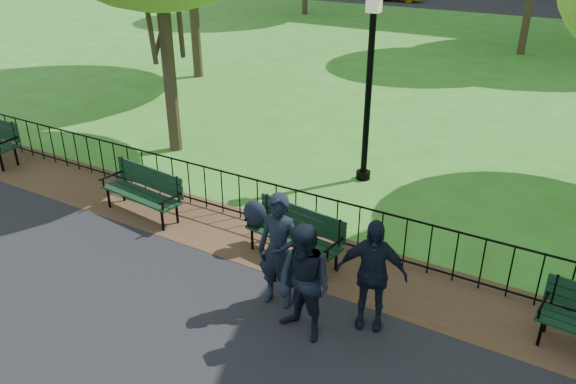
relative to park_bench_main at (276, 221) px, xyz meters
The scene contains 10 objects.
ground 1.75m from the park_bench_main, 53.19° to the right, with size 120.00×120.00×0.00m, color #386A1B.
dirt_strip 1.16m from the park_bench_main, 10.82° to the left, with size 60.00×1.60×0.01m, color #3B2418.
far_street 33.71m from the park_bench_main, 88.33° to the left, with size 70.00×9.00×0.01m, color black.
iron_fence 1.20m from the park_bench_main, 35.00° to the left, with size 24.06×0.06×1.00m.
park_bench_main is the anchor object (origin of this frame).
park_bench_left_a 2.85m from the park_bench_main, behind, with size 1.80×0.72×1.00m.
lamppost 3.83m from the park_bench_main, 89.49° to the left, with size 0.35×0.35×3.92m.
person_left 1.40m from the park_bench_main, 56.11° to the right, with size 0.63×0.42×1.74m, color black.
person_mid 2.13m from the park_bench_main, 48.10° to the right, with size 0.80×0.42×1.65m, color black.
person_right 2.27m from the park_bench_main, 23.81° to the right, with size 0.95×0.39×1.62m, color black.
Camera 1 is at (3.31, -5.50, 5.06)m, focal length 35.00 mm.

